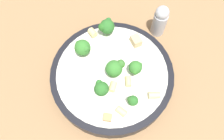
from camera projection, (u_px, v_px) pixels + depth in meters
ground_plane at (112, 79)px, 0.55m from camera, size 2.00×2.00×0.00m
pasta_bowl at (112, 75)px, 0.53m from camera, size 0.29×0.29×0.04m
broccoli_floret_0 at (107, 26)px, 0.54m from camera, size 0.04×0.04×0.05m
broccoli_floret_1 at (102, 89)px, 0.47m from camera, size 0.03×0.03×0.04m
broccoli_floret_2 at (132, 100)px, 0.47m from camera, size 0.02×0.02×0.03m
broccoli_floret_3 at (83, 48)px, 0.51m from camera, size 0.04×0.04×0.04m
broccoli_floret_4 at (116, 67)px, 0.49m from camera, size 0.04×0.04×0.04m
broccoli_floret_5 at (135, 68)px, 0.49m from camera, size 0.03×0.03×0.04m
rigatoni_0 at (129, 81)px, 0.50m from camera, size 0.03×0.03×0.01m
rigatoni_1 at (122, 111)px, 0.47m from camera, size 0.02×0.02×0.01m
rigatoni_2 at (154, 95)px, 0.48m from camera, size 0.03×0.03×0.02m
rigatoni_3 at (93, 33)px, 0.55m from camera, size 0.02×0.03×0.02m
rigatoni_4 at (113, 87)px, 0.49m from camera, size 0.03×0.02×0.02m
chicken_chunk_0 at (137, 41)px, 0.54m from camera, size 0.03×0.03×0.02m
chicken_chunk_1 at (107, 117)px, 0.46m from camera, size 0.02×0.02×0.01m
pepper_shaker at (160, 20)px, 0.57m from camera, size 0.04×0.04×0.10m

